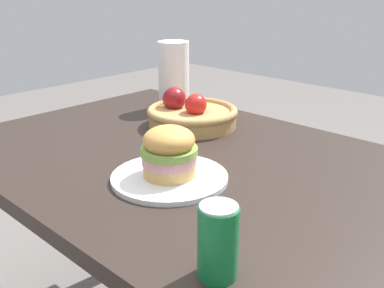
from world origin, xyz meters
The scene contains 6 objects.
dining_table centered at (0.00, 0.00, 0.65)m, with size 1.40×0.90×0.75m.
plate centered at (0.03, -0.14, 0.76)m, with size 0.28×0.28×0.01m, color white.
sandwich centered at (0.03, -0.14, 0.82)m, with size 0.13×0.13×0.12m.
soda_can centered at (0.35, -0.34, 0.81)m, with size 0.07×0.07×0.13m.
fruit_basket centered at (-0.22, 0.20, 0.79)m, with size 0.29×0.29×0.12m.
paper_towel_roll centered at (-0.41, 0.31, 0.87)m, with size 0.11×0.11×0.24m, color white.
Camera 1 is at (0.74, -0.81, 1.20)m, focal length 42.39 mm.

